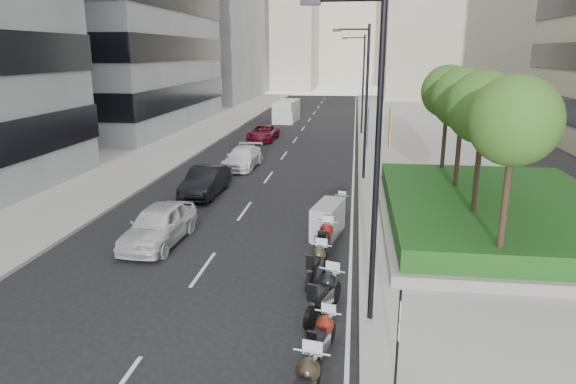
% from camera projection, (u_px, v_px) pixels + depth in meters
% --- Properties ---
extents(ground, '(160.00, 160.00, 0.00)m').
position_uv_depth(ground, '(214.00, 330.00, 14.25)').
color(ground, black).
rests_on(ground, ground).
extents(sidewalk_right, '(10.00, 100.00, 0.15)m').
position_uv_depth(sidewalk_right, '(420.00, 146.00, 41.79)').
color(sidewalk_right, '#9E9B93').
rests_on(sidewalk_right, ground).
extents(sidewalk_left, '(8.00, 100.00, 0.15)m').
position_uv_depth(sidewalk_left, '(172.00, 140.00, 44.42)').
color(sidewalk_left, '#9E9B93').
rests_on(sidewalk_left, ground).
extents(lane_edge, '(0.12, 100.00, 0.01)m').
position_uv_depth(lane_edge, '(354.00, 145.00, 42.47)').
color(lane_edge, silver).
rests_on(lane_edge, ground).
extents(lane_centre, '(0.12, 100.00, 0.01)m').
position_uv_depth(lane_centre, '(292.00, 144.00, 43.13)').
color(lane_centre, silver).
rests_on(lane_centre, ground).
extents(building_grey_far, '(22.00, 26.00, 30.00)m').
position_uv_depth(building_grey_far, '(181.00, 2.00, 80.25)').
color(building_grey_far, gray).
rests_on(building_grey_far, ground).
extents(building_cream_left, '(26.00, 24.00, 34.00)m').
position_uv_depth(building_cream_left, '(255.00, 5.00, 107.66)').
color(building_cream_left, '#B7AD93').
rests_on(building_cream_left, ground).
extents(building_cream_centre, '(30.00, 24.00, 38.00)m').
position_uv_depth(building_cream_centre, '(352.00, 3.00, 123.75)').
color(building_cream_centre, '#B7AD93').
rests_on(building_cream_centre, ground).
extents(planter, '(10.00, 14.00, 0.40)m').
position_uv_depth(planter, '(497.00, 220.00, 22.46)').
color(planter, gray).
rests_on(planter, sidewalk_right).
extents(hedge, '(9.40, 13.40, 0.80)m').
position_uv_depth(hedge, '(498.00, 207.00, 22.31)').
color(hedge, '#124214').
rests_on(hedge, planter).
extents(tree_0, '(2.80, 2.80, 6.30)m').
position_uv_depth(tree_0, '(515.00, 122.00, 15.58)').
color(tree_0, '#332319').
rests_on(tree_0, planter).
extents(tree_1, '(2.80, 2.80, 6.30)m').
position_uv_depth(tree_1, '(484.00, 108.00, 19.40)').
color(tree_1, '#332319').
rests_on(tree_1, planter).
extents(tree_2, '(2.80, 2.80, 6.30)m').
position_uv_depth(tree_2, '(463.00, 99.00, 23.23)').
color(tree_2, '#332319').
rests_on(tree_2, planter).
extents(tree_3, '(2.80, 2.80, 6.30)m').
position_uv_depth(tree_3, '(448.00, 92.00, 27.05)').
color(tree_3, '#332319').
rests_on(tree_3, planter).
extents(lamp_post_0, '(2.34, 0.45, 9.00)m').
position_uv_depth(lamp_post_0, '(372.00, 147.00, 13.35)').
color(lamp_post_0, black).
rests_on(lamp_post_0, ground).
extents(lamp_post_1, '(2.34, 0.45, 9.00)m').
position_uv_depth(lamp_post_1, '(364.00, 95.00, 29.61)').
color(lamp_post_1, black).
rests_on(lamp_post_1, ground).
extents(lamp_post_2, '(2.34, 0.45, 9.00)m').
position_uv_depth(lamp_post_2, '(362.00, 79.00, 46.82)').
color(lamp_post_2, black).
rests_on(lamp_post_2, ground).
extents(parking_sign, '(0.06, 0.32, 2.50)m').
position_uv_depth(parking_sign, '(398.00, 333.00, 11.35)').
color(parking_sign, black).
rests_on(parking_sign, ground).
extents(motorcycle_1, '(0.81, 2.10, 1.06)m').
position_uv_depth(motorcycle_1, '(322.00, 338.00, 12.79)').
color(motorcycle_1, black).
rests_on(motorcycle_1, ground).
extents(motorcycle_2, '(1.09, 2.36, 1.23)m').
position_uv_depth(motorcycle_2, '(324.00, 295.00, 14.90)').
color(motorcycle_2, black).
rests_on(motorcycle_2, ground).
extents(motorcycle_3, '(0.77, 2.26, 1.13)m').
position_uv_depth(motorcycle_3, '(317.00, 264.00, 17.14)').
color(motorcycle_3, black).
rests_on(motorcycle_3, ground).
extents(motorcycle_4, '(0.80, 2.40, 1.20)m').
position_uv_depth(motorcycle_4, '(325.00, 240.00, 19.26)').
color(motorcycle_4, black).
rests_on(motorcycle_4, ground).
extents(motorcycle_5, '(1.41, 2.47, 1.41)m').
position_uv_depth(motorcycle_5, '(328.00, 220.00, 21.42)').
color(motorcycle_5, black).
rests_on(motorcycle_5, ground).
extents(motorcycle_6, '(0.83, 2.02, 1.03)m').
position_uv_depth(motorcycle_6, '(338.00, 208.00, 23.54)').
color(motorcycle_6, black).
rests_on(motorcycle_6, ground).
extents(car_a, '(2.11, 4.76, 1.59)m').
position_uv_depth(car_a, '(159.00, 225.00, 20.51)').
color(car_a, silver).
rests_on(car_a, ground).
extents(car_b, '(1.78, 4.69, 1.53)m').
position_uv_depth(car_b, '(206.00, 181.00, 27.55)').
color(car_b, black).
rests_on(car_b, ground).
extents(car_c, '(2.17, 4.87, 1.39)m').
position_uv_depth(car_c, '(243.00, 158.00, 34.06)').
color(car_c, white).
rests_on(car_c, ground).
extents(car_d, '(2.33, 4.84, 1.33)m').
position_uv_depth(car_d, '(263.00, 133.00, 44.59)').
color(car_d, '#5A0A1B').
rests_on(car_d, ground).
extents(delivery_van, '(2.45, 5.65, 2.32)m').
position_uv_depth(delivery_van, '(286.00, 112.00, 56.48)').
color(delivery_van, silver).
rests_on(delivery_van, ground).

